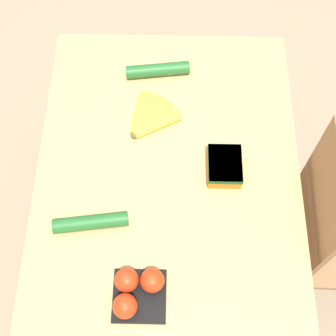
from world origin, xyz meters
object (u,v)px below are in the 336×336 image
Objects in this scene: chair at (332,230)px; banana_bunch at (149,118)px; carrot_bag at (225,166)px; tomato_pack at (135,290)px; cucumber_far at (158,70)px; cucumber_near at (91,222)px.

banana_bunch is at bearing 65.34° from chair.
carrot_bag is at bearing 53.57° from banana_bunch.
chair is 6.08× the size of tomato_pack.
chair is 4.03× the size of cucumber_far.
carrot_bag is 0.49m from cucumber_far.
cucumber_far is at bearing 51.58° from chair.
cucumber_near is at bearing -23.07° from banana_bunch.
cucumber_far is (-0.86, 0.04, -0.02)m from tomato_pack.
chair is at bearing 112.24° from tomato_pack.
carrot_bag reaches higher than banana_bunch.
chair reaches higher than banana_bunch.
tomato_pack reaches higher than carrot_bag.
cucumber_far is (-0.64, 0.20, 0.00)m from cucumber_near.
carrot_bag reaches higher than cucumber_far.
tomato_pack is 0.66× the size of cucumber_far.
carrot_bag is (0.20, 0.27, 0.02)m from banana_bunch.
tomato_pack reaches higher than cucumber_far.
carrot_bag is 0.59× the size of cucumber_near.
banana_bunch is 0.80× the size of cucumber_far.
cucumber_far is (-0.56, -0.68, 0.24)m from chair.
chair is 4.03× the size of cucumber_near.
carrot_bag reaches higher than cucumber_near.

